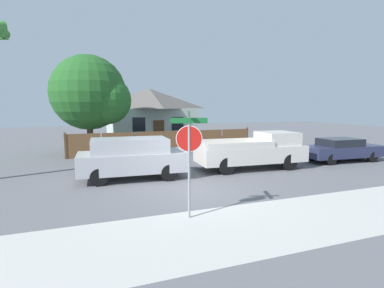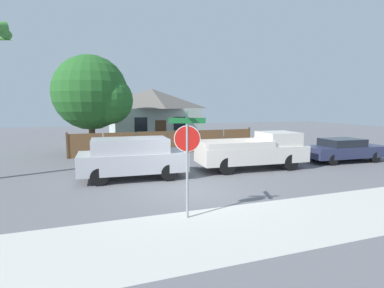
# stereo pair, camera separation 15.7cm
# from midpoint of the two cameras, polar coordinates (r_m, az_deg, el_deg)

# --- Properties ---
(ground_plane) EXTENTS (80.00, 80.00, 0.00)m
(ground_plane) POSITION_cam_midpoint_polar(r_m,az_deg,el_deg) (11.22, 0.54, -8.91)
(ground_plane) COLOR slate
(sidewalk_strip) EXTENTS (36.00, 3.20, 0.01)m
(sidewalk_strip) POSITION_cam_midpoint_polar(r_m,az_deg,el_deg) (8.13, 9.70, -15.41)
(sidewalk_strip) COLOR beige
(sidewalk_strip) RESTS_ON ground
(wooden_fence) EXTENTS (12.42, 0.12, 1.58)m
(wooden_fence) POSITION_cam_midpoint_polar(r_m,az_deg,el_deg) (19.89, -4.46, 0.34)
(wooden_fence) COLOR brown
(wooden_fence) RESTS_ON ground
(house) EXTENTS (7.65, 7.02, 4.67)m
(house) POSITION_cam_midpoint_polar(r_m,az_deg,el_deg) (27.34, -7.47, 5.70)
(house) COLOR #B2C1B7
(house) RESTS_ON ground
(oak_tree) EXTENTS (5.07, 4.83, 6.41)m
(oak_tree) POSITION_cam_midpoint_polar(r_m,az_deg,el_deg) (20.70, -17.91, 9.00)
(oak_tree) COLOR brown
(oak_tree) RESTS_ON ground
(red_suv) EXTENTS (4.63, 2.20, 1.75)m
(red_suv) POSITION_cam_midpoint_polar(r_m,az_deg,el_deg) (13.13, -10.97, -2.41)
(red_suv) COLOR #B7B7BC
(red_suv) RESTS_ON ground
(orange_pickup) EXTENTS (5.50, 2.25, 1.82)m
(orange_pickup) POSITION_cam_midpoint_polar(r_m,az_deg,el_deg) (15.28, 12.35, -1.31)
(orange_pickup) COLOR silver
(orange_pickup) RESTS_ON ground
(parked_sedan) EXTENTS (4.68, 2.01, 1.31)m
(parked_sedan) POSITION_cam_midpoint_polar(r_m,az_deg,el_deg) (18.97, 27.12, -0.95)
(parked_sedan) COLOR #282D4C
(parked_sedan) RESTS_ON ground
(stop_sign) EXTENTS (0.96, 0.86, 2.99)m
(stop_sign) POSITION_cam_midpoint_polar(r_m,az_deg,el_deg) (8.17, -0.37, -0.44)
(stop_sign) COLOR gray
(stop_sign) RESTS_ON ground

